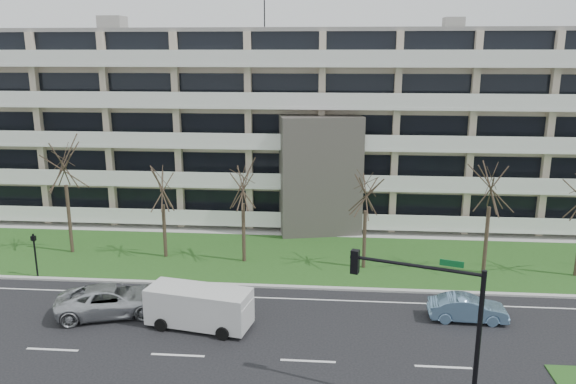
# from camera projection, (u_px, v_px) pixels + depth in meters

# --- Properties ---
(ground) EXTENTS (160.00, 160.00, 0.00)m
(ground) POSITION_uv_depth(u_px,v_px,m) (308.00, 361.00, 25.30)
(ground) COLOR black
(ground) RESTS_ON ground
(grass_verge) EXTENTS (90.00, 10.00, 0.06)m
(grass_verge) POSITION_uv_depth(u_px,v_px,m) (317.00, 258.00, 37.86)
(grass_verge) COLOR #234B19
(grass_verge) RESTS_ON ground
(curb) EXTENTS (90.00, 0.35, 0.12)m
(curb) POSITION_uv_depth(u_px,v_px,m) (315.00, 288.00, 33.02)
(curb) COLOR #B2B2AD
(curb) RESTS_ON ground
(sidewalk) EXTENTS (90.00, 2.00, 0.08)m
(sidewalk) POSITION_uv_depth(u_px,v_px,m) (320.00, 233.00, 43.18)
(sidewalk) COLOR #B2B2AD
(sidewalk) RESTS_ON ground
(lane_edge_line) EXTENTS (90.00, 0.12, 0.01)m
(lane_edge_line) POSITION_uv_depth(u_px,v_px,m) (314.00, 299.00, 31.59)
(lane_edge_line) COLOR white
(lane_edge_line) RESTS_ON ground
(apartment_building) EXTENTS (60.50, 15.10, 18.75)m
(apartment_building) POSITION_uv_depth(u_px,v_px,m) (323.00, 123.00, 47.93)
(apartment_building) COLOR beige
(apartment_building) RESTS_ON ground
(silver_pickup) EXTENTS (6.18, 4.12, 1.58)m
(silver_pickup) POSITION_uv_depth(u_px,v_px,m) (112.00, 300.00, 29.68)
(silver_pickup) COLOR #B5B8BD
(silver_pickup) RESTS_ON ground
(blue_sedan) EXTENTS (4.03, 1.51, 1.31)m
(blue_sedan) POSITION_uv_depth(u_px,v_px,m) (468.00, 308.00, 29.02)
(blue_sedan) COLOR #6E97BF
(blue_sedan) RESTS_ON ground
(white_van) EXTENTS (5.51, 2.89, 2.03)m
(white_van) POSITION_uv_depth(u_px,v_px,m) (200.00, 304.00, 28.21)
(white_van) COLOR silver
(white_van) RESTS_ON ground
(traffic_signal) EXTENTS (5.00, 1.89, 6.06)m
(traffic_signal) POSITION_uv_depth(u_px,v_px,m) (433.00, 311.00, 21.47)
(traffic_signal) COLOR black
(traffic_signal) RESTS_ON ground
(pedestrian_signal) EXTENTS (0.28, 0.23, 2.82)m
(pedestrian_signal) POSITION_uv_depth(u_px,v_px,m) (35.00, 250.00, 34.30)
(pedestrian_signal) COLOR black
(pedestrian_signal) RESTS_ON ground
(tree_1) EXTENTS (4.31, 4.31, 8.62)m
(tree_1) POSITION_uv_depth(u_px,v_px,m) (63.00, 158.00, 37.36)
(tree_1) COLOR #382B21
(tree_1) RESTS_ON ground
(tree_2) EXTENTS (3.29, 3.29, 6.58)m
(tree_2) POSITION_uv_depth(u_px,v_px,m) (162.00, 184.00, 36.89)
(tree_2) COLOR #382B21
(tree_2) RESTS_ON ground
(tree_3) EXTENTS (3.58, 3.58, 7.16)m
(tree_3) POSITION_uv_depth(u_px,v_px,m) (243.00, 180.00, 35.95)
(tree_3) COLOR #382B21
(tree_3) RESTS_ON ground
(tree_4) EXTENTS (3.44, 3.44, 6.87)m
(tree_4) POSITION_uv_depth(u_px,v_px,m) (366.00, 188.00, 34.90)
(tree_4) COLOR #382B21
(tree_4) RESTS_ON ground
(tree_5) EXTENTS (3.88, 3.88, 7.76)m
(tree_5) POSITION_uv_depth(u_px,v_px,m) (491.00, 180.00, 33.87)
(tree_5) COLOR #382B21
(tree_5) RESTS_ON ground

